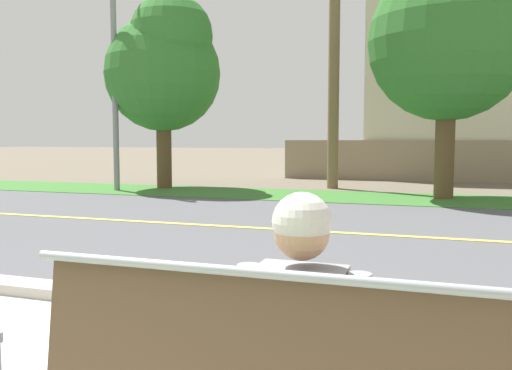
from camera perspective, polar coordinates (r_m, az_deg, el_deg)
The scene contains 10 objects.
ground_plane at distance 9.89m, azimuth 8.01°, elevation -3.53°, with size 140.00×140.00×0.00m, color #665B4C.
curb_edge at distance 4.57m, azimuth -5.49°, elevation -12.84°, with size 44.00×0.30×0.11m, color #ADA89E.
street_asphalt at distance 8.44m, azimuth 6.13°, elevation -4.94°, with size 52.00×8.00×0.01m, color #515156.
road_centre_line at distance 8.44m, azimuth 6.13°, elevation -4.91°, with size 48.00×0.14×0.01m, color #E0CC4C.
far_verge_grass at distance 13.48m, azimuth 10.88°, elevation -1.28°, with size 48.00×2.80×0.02m, color #38702D.
seated_person_grey at distance 2.21m, azimuth 5.41°, elevation -15.57°, with size 0.52×0.68×1.25m.
streetlamp at distance 15.76m, azimuth -14.46°, elevation 13.75°, with size 0.24×2.10×6.81m.
shade_tree_far_left at distance 15.88m, azimuth -9.66°, elevation 12.52°, with size 3.33×3.33×5.49m.
shade_tree_left at distance 13.78m, azimuth 20.31°, elevation 15.32°, with size 3.73×3.73×6.16m.
garden_wall at distance 19.21m, azimuth 22.30°, elevation 2.34°, with size 13.00×0.36×1.40m, color gray.
Camera 1 is at (1.78, -1.62, 1.45)m, focal length 37.56 mm.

